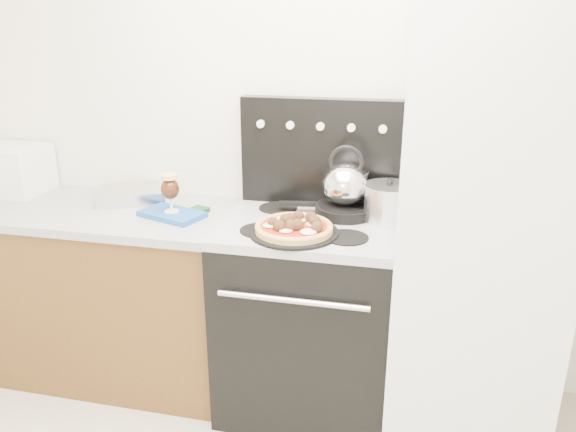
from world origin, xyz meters
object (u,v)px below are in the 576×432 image
(base_cabinet, at_px, (98,294))
(oven_mitt, at_px, (172,214))
(stove_body, at_px, (308,319))
(pizza_pan, at_px, (294,232))
(tea_kettle, at_px, (346,181))
(beer_glass, at_px, (170,193))
(stock_pot, at_px, (389,204))
(pizza, at_px, (294,226))
(skillet, at_px, (344,210))
(fridge, at_px, (478,231))
(toaster_oven, at_px, (7,169))

(base_cabinet, height_order, oven_mitt, oven_mitt)
(base_cabinet, bearing_deg, stove_body, -1.30)
(pizza_pan, distance_m, tea_kettle, 0.36)
(beer_glass, xyz_separation_m, stock_pot, (0.97, 0.11, -0.02))
(pizza_pan, relative_size, pizza, 1.15)
(oven_mitt, height_order, skillet, skillet)
(base_cabinet, relative_size, oven_mitt, 5.02)
(skillet, bearing_deg, stove_body, -137.40)
(fridge, relative_size, tea_kettle, 8.27)
(stove_body, distance_m, toaster_oven, 1.74)
(toaster_oven, relative_size, beer_glass, 2.12)
(toaster_oven, distance_m, pizza_pan, 1.63)
(stove_body, relative_size, tea_kettle, 3.83)
(beer_glass, relative_size, skillet, 0.68)
(fridge, relative_size, skillet, 7.14)
(beer_glass, bearing_deg, pizza, -12.61)
(beer_glass, bearing_deg, fridge, -0.36)
(beer_glass, distance_m, tea_kettle, 0.79)
(tea_kettle, bearing_deg, base_cabinet, -163.77)
(base_cabinet, distance_m, oven_mitt, 0.67)
(toaster_oven, distance_m, pizza, 1.63)
(skillet, distance_m, stock_pot, 0.21)
(oven_mitt, relative_size, pizza_pan, 0.78)
(pizza, height_order, stock_pot, stock_pot)
(beer_glass, height_order, tea_kettle, tea_kettle)
(toaster_oven, xyz_separation_m, skillet, (1.77, -0.04, -0.08))
(pizza_pan, height_order, skillet, skillet)
(tea_kettle, bearing_deg, fridge, -3.15)
(stove_body, bearing_deg, tea_kettle, 42.60)
(stock_pot, bearing_deg, beer_glass, -173.58)
(pizza, bearing_deg, skillet, 57.84)
(pizza, relative_size, tea_kettle, 1.40)
(pizza, height_order, skillet, pizza)
(pizza_pan, relative_size, stock_pot, 1.73)
(pizza_pan, xyz_separation_m, tea_kettle, (0.17, 0.28, 0.16))
(fridge, distance_m, beer_glass, 1.34)
(fridge, xyz_separation_m, beer_glass, (-1.34, 0.01, 0.07))
(fridge, relative_size, pizza_pan, 5.12)
(stove_body, relative_size, pizza_pan, 2.37)
(skillet, xyz_separation_m, tea_kettle, (0.00, 0.00, 0.14))
(skillet, bearing_deg, stock_pot, -9.12)
(toaster_oven, xyz_separation_m, pizza, (1.60, -0.32, -0.07))
(skillet, xyz_separation_m, stock_pot, (0.20, -0.03, 0.05))
(base_cabinet, bearing_deg, pizza_pan, -9.40)
(stove_body, relative_size, oven_mitt, 3.05)
(skillet, bearing_deg, toaster_oven, 178.63)
(pizza_pan, bearing_deg, oven_mitt, 167.39)
(stove_body, relative_size, stock_pot, 4.11)
(pizza, distance_m, tea_kettle, 0.35)
(stove_body, distance_m, beer_glass, 0.86)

